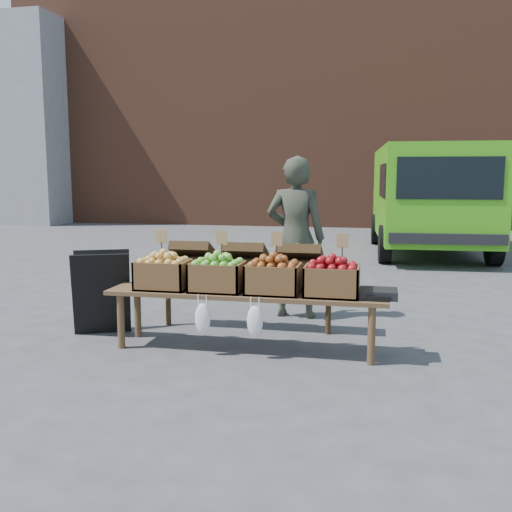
% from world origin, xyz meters
% --- Properties ---
extents(ground, '(80.00, 80.00, 0.00)m').
position_xyz_m(ground, '(0.00, 0.00, 0.00)').
color(ground, '#464649').
extents(brick_building, '(24.00, 4.00, 10.00)m').
position_xyz_m(brick_building, '(0.00, 15.00, 5.00)').
color(brick_building, brown).
rests_on(brick_building, ground).
extents(delivery_van, '(2.59, 5.18, 2.27)m').
position_xyz_m(delivery_van, '(1.76, 7.19, 1.13)').
color(delivery_van, '#42A916').
rests_on(delivery_van, ground).
extents(vendor, '(0.71, 0.48, 1.90)m').
position_xyz_m(vendor, '(-0.26, 1.04, 0.95)').
color(vendor, '#34392B').
rests_on(vendor, ground).
extents(chalkboard_sign, '(0.67, 0.53, 0.89)m').
position_xyz_m(chalkboard_sign, '(-2.17, -0.11, 0.45)').
color(chalkboard_sign, black).
rests_on(chalkboard_sign, ground).
extents(back_table, '(2.10, 0.44, 1.04)m').
position_xyz_m(back_table, '(-0.70, 0.34, 0.52)').
color(back_table, '#372513').
rests_on(back_table, ground).
extents(display_bench, '(2.70, 0.56, 0.57)m').
position_xyz_m(display_bench, '(-0.54, -0.38, 0.28)').
color(display_bench, brown).
rests_on(display_bench, ground).
extents(crate_golden_apples, '(0.50, 0.40, 0.28)m').
position_xyz_m(crate_golden_apples, '(-1.36, -0.38, 0.71)').
color(crate_golden_apples, gold).
rests_on(crate_golden_apples, display_bench).
extents(crate_russet_pears, '(0.50, 0.40, 0.28)m').
position_xyz_m(crate_russet_pears, '(-0.81, -0.38, 0.71)').
color(crate_russet_pears, '#559C31').
rests_on(crate_russet_pears, display_bench).
extents(crate_red_apples, '(0.50, 0.40, 0.28)m').
position_xyz_m(crate_red_apples, '(-0.26, -0.38, 0.71)').
color(crate_red_apples, '#954A19').
rests_on(crate_red_apples, display_bench).
extents(crate_green_apples, '(0.50, 0.40, 0.28)m').
position_xyz_m(crate_green_apples, '(0.29, -0.38, 0.71)').
color(crate_green_apples, maroon).
rests_on(crate_green_apples, display_bench).
extents(weighing_scale, '(0.34, 0.30, 0.08)m').
position_xyz_m(weighing_scale, '(0.71, -0.38, 0.61)').
color(weighing_scale, black).
rests_on(weighing_scale, display_bench).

